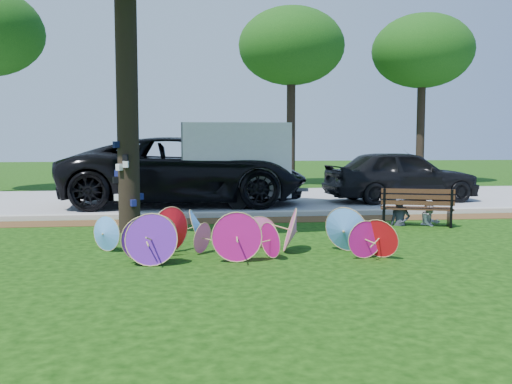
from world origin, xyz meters
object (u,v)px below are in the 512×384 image
parasol_pile (231,234)px  person_left (401,199)px  dark_pickup (401,176)px  person_right (431,201)px  cargo_trailer (235,160)px  park_bench (416,207)px  black_van (185,171)px

parasol_pile → person_left: size_ratio=4.24×
dark_pickup → person_right: bearing=159.9°
dark_pickup → person_left: size_ratio=3.97×
dark_pickup → cargo_trailer: cargo_trailer is taller
dark_pickup → person_right: size_ratio=4.39×
cargo_trailer → person_right: bearing=-46.3°
parasol_pile → dark_pickup: (5.96, 7.74, 0.44)m
person_right → person_left: bearing=162.8°
parasol_pile → person_left: bearing=35.5°
person_left → park_bench: bearing=8.2°
black_van → dark_pickup: size_ratio=1.51×
parasol_pile → park_bench: park_bench is taller
parasol_pile → park_bench: 5.20m
black_van → person_left: (4.72, -4.80, -0.40)m
parasol_pile → person_right: 5.52m
dark_pickup → person_right: 5.03m
parasol_pile → dark_pickup: dark_pickup is taller
park_bench → person_left: bearing=-169.8°
person_left → person_right: (0.70, 0.00, -0.06)m
park_bench → black_van: bearing=154.6°
black_van → park_bench: size_ratio=4.50×
black_van → cargo_trailer: cargo_trailer is taller
cargo_trailer → park_bench: cargo_trailer is taller
black_van → dark_pickup: bearing=-88.3°
black_van → park_bench: black_van is taller
black_van → person_right: 7.25m
park_bench → person_right: person_right is taller
park_bench → person_left: size_ratio=1.33×
parasol_pile → person_left: (4.02, 2.87, 0.23)m
black_van → person_right: black_van is taller
parasol_pile → cargo_trailer: 7.32m
person_left → black_van: bearing=150.9°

